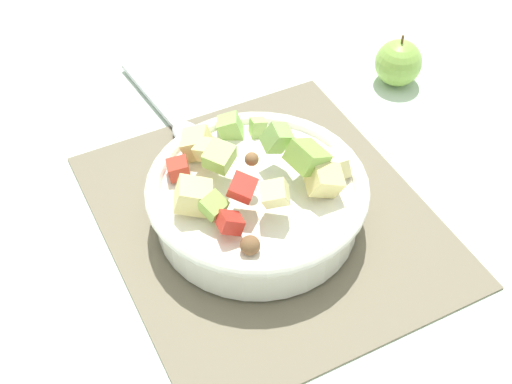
{
  "coord_description": "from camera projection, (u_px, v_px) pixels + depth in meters",
  "views": [
    {
      "loc": [
        0.5,
        -0.27,
        0.64
      ],
      "look_at": [
        -0.0,
        -0.01,
        0.05
      ],
      "focal_mm": 49.19,
      "sensor_mm": 36.0,
      "label": 1
    }
  ],
  "objects": [
    {
      "name": "placemat",
      "position": [
        267.0,
        218.0,
        0.85
      ],
      "size": [
        0.43,
        0.37,
        0.01
      ],
      "primitive_type": "cube",
      "color": "#756B56",
      "rests_on": "ground_plane"
    },
    {
      "name": "ground_plane",
      "position": [
        267.0,
        219.0,
        0.86
      ],
      "size": [
        2.4,
        2.4,
        0.0
      ],
      "primitive_type": "plane",
      "color": "silver"
    },
    {
      "name": "whole_apple",
      "position": [
        398.0,
        63.0,
        1.02
      ],
      "size": [
        0.07,
        0.07,
        0.08
      ],
      "color": "#8CB74C",
      "rests_on": "ground_plane"
    },
    {
      "name": "serving_spoon",
      "position": [
        172.0,
        116.0,
        0.97
      ],
      "size": [
        0.22,
        0.05,
        0.01
      ],
      "color": "#B7B7BC",
      "rests_on": "placemat"
    },
    {
      "name": "salad_bowl",
      "position": [
        256.0,
        196.0,
        0.82
      ],
      "size": [
        0.26,
        0.26,
        0.12
      ],
      "color": "white",
      "rests_on": "placemat"
    }
  ]
}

